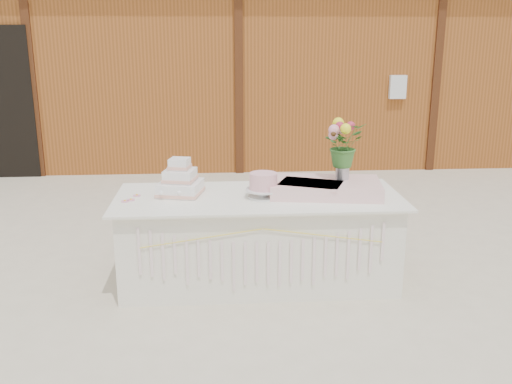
% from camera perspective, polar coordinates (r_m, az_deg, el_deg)
% --- Properties ---
extents(ground, '(80.00, 80.00, 0.00)m').
position_cam_1_polar(ground, '(5.05, 0.24, -8.82)').
color(ground, beige).
rests_on(ground, ground).
extents(barn, '(12.60, 4.60, 3.30)m').
position_cam_1_polar(barn, '(10.59, -2.23, 13.39)').
color(barn, brown).
rests_on(barn, ground).
extents(cake_table, '(2.40, 1.00, 0.77)m').
position_cam_1_polar(cake_table, '(4.90, 0.25, -4.72)').
color(cake_table, white).
rests_on(cake_table, ground).
extents(wedding_cake, '(0.41, 0.41, 0.31)m').
position_cam_1_polar(wedding_cake, '(4.84, -7.59, 0.96)').
color(wedding_cake, white).
rests_on(wedding_cake, cake_table).
extents(pink_cake_stand, '(0.29, 0.29, 0.21)m').
position_cam_1_polar(pink_cake_stand, '(4.70, 0.74, 0.81)').
color(pink_cake_stand, silver).
rests_on(pink_cake_stand, cake_table).
extents(satin_runner, '(0.98, 0.65, 0.12)m').
position_cam_1_polar(satin_runner, '(4.85, 6.96, 0.44)').
color(satin_runner, beige).
rests_on(satin_runner, cake_table).
extents(flower_vase, '(0.12, 0.12, 0.16)m').
position_cam_1_polar(flower_vase, '(4.91, 8.64, 2.20)').
color(flower_vase, '#AEAEB3').
rests_on(flower_vase, satin_runner).
extents(bouquet, '(0.44, 0.43, 0.37)m').
position_cam_1_polar(bouquet, '(4.85, 8.77, 5.23)').
color(bouquet, '#376E2C').
rests_on(bouquet, flower_vase).
extents(loose_flowers, '(0.24, 0.34, 0.02)m').
position_cam_1_polar(loose_flowers, '(4.87, -12.10, -0.36)').
color(loose_flowers, pink).
rests_on(loose_flowers, cake_table).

